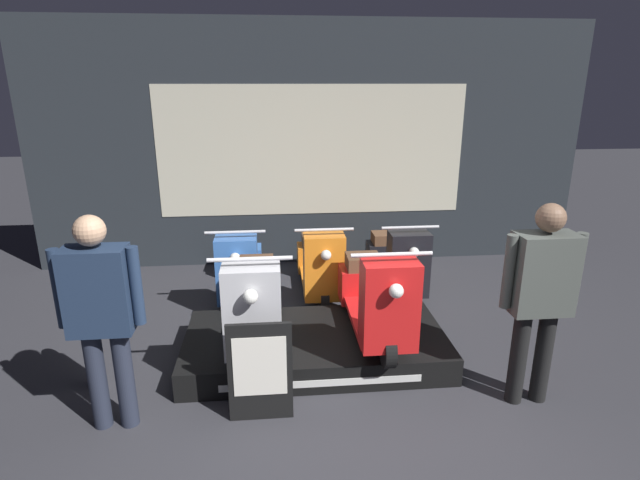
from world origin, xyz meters
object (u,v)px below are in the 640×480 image
(scooter_display_right, at_px, (376,297))
(scooter_backrow_2, at_px, (396,262))
(scooter_display_left, at_px, (255,302))
(scooter_backrow_0, at_px, (241,267))
(street_bollard, at_px, (89,337))
(scooter_backrow_1, at_px, (320,265))
(person_left_browsing, at_px, (101,308))
(person_right_browsing, at_px, (540,289))
(price_sign_board, at_px, (260,372))

(scooter_display_right, bearing_deg, scooter_backrow_2, 69.35)
(scooter_display_left, bearing_deg, scooter_backrow_0, 98.19)
(scooter_backrow_2, distance_m, street_bollard, 3.43)
(scooter_display_right, xyz_separation_m, scooter_backrow_2, (0.57, 1.52, -0.25))
(scooter_backrow_1, bearing_deg, scooter_display_left, -114.84)
(person_left_browsing, bearing_deg, person_right_browsing, -0.00)
(scooter_display_right, distance_m, person_right_browsing, 1.35)
(scooter_display_left, relative_size, price_sign_board, 1.97)
(scooter_display_left, xyz_separation_m, street_bollard, (-1.34, -0.20, -0.15))
(scooter_display_left, distance_m, scooter_display_right, 1.06)
(scooter_display_right, bearing_deg, scooter_backrow_0, 129.91)
(scooter_display_left, xyz_separation_m, scooter_backrow_2, (1.63, 1.52, -0.25))
(scooter_display_left, height_order, scooter_display_right, same)
(scooter_display_right, bearing_deg, person_right_browsing, -33.43)
(person_left_browsing, relative_size, person_right_browsing, 1.00)
(scooter_display_right, relative_size, person_left_browsing, 0.97)
(person_right_browsing, relative_size, price_sign_board, 2.04)
(scooter_display_left, xyz_separation_m, price_sign_board, (0.05, -0.75, -0.21))
(scooter_backrow_1, bearing_deg, scooter_backrow_2, 0.00)
(scooter_display_left, height_order, scooter_backrow_2, scooter_display_left)
(scooter_backrow_2, distance_m, person_right_browsing, 2.37)
(person_left_browsing, relative_size, street_bollard, 1.74)
(price_sign_board, distance_m, street_bollard, 1.49)
(scooter_backrow_0, xyz_separation_m, person_left_browsing, (-0.80, -2.24, 0.58))
(scooter_display_right, distance_m, scooter_backrow_1, 1.58)
(scooter_backrow_0, xyz_separation_m, person_right_browsing, (2.36, -2.24, 0.59))
(scooter_backrow_0, bearing_deg, scooter_backrow_1, 0.00)
(scooter_display_right, height_order, person_left_browsing, person_left_browsing)
(scooter_display_right, height_order, person_right_browsing, person_right_browsing)
(scooter_backrow_1, xyz_separation_m, person_left_browsing, (-1.73, -2.24, 0.58))
(scooter_backrow_2, bearing_deg, street_bollard, -149.82)
(scooter_backrow_1, relative_size, person_left_browsing, 0.97)
(scooter_backrow_1, distance_m, price_sign_board, 2.37)
(scooter_backrow_0, xyz_separation_m, price_sign_board, (0.27, -2.28, 0.03))
(scooter_backrow_2, relative_size, person_left_browsing, 0.97)
(scooter_backrow_0, xyz_separation_m, scooter_backrow_2, (1.85, 0.00, 0.00))
(scooter_backrow_0, bearing_deg, scooter_display_right, -50.09)
(scooter_display_left, distance_m, price_sign_board, 0.78)
(scooter_backrow_0, height_order, street_bollard, scooter_backrow_0)
(scooter_display_left, height_order, person_right_browsing, person_right_browsing)
(street_bollard, bearing_deg, scooter_backrow_2, 30.18)
(person_left_browsing, height_order, person_right_browsing, person_right_browsing)
(scooter_display_right, height_order, scooter_backrow_1, scooter_display_right)
(person_right_browsing, bearing_deg, scooter_backrow_2, 102.86)
(scooter_backrow_2, xyz_separation_m, street_bollard, (-2.97, -1.73, 0.09))
(person_right_browsing, xyz_separation_m, price_sign_board, (-2.09, -0.03, -0.55))
(scooter_backrow_1, distance_m, street_bollard, 2.67)
(scooter_display_right, height_order, scooter_backrow_2, scooter_display_right)
(scooter_display_left, xyz_separation_m, person_left_browsing, (-1.02, -0.72, 0.33))
(scooter_backrow_1, relative_size, price_sign_board, 1.97)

